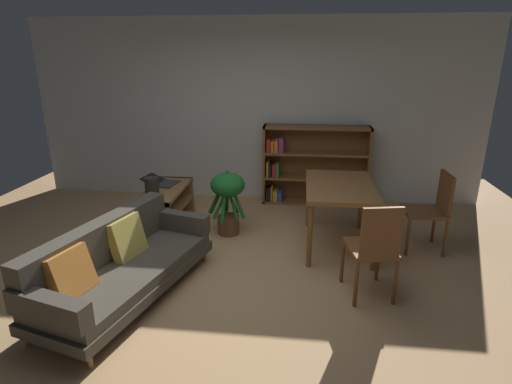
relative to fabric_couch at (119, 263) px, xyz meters
The scene contains 11 objects.
ground_plane 1.02m from the fabric_couch, 18.00° to the left, with size 8.16×8.16×0.00m, color tan.
back_wall_panel 3.29m from the fabric_couch, 73.06° to the left, with size 6.80×0.10×2.70m, color silver.
fabric_couch is the anchor object (origin of this frame).
media_console 1.67m from the fabric_couch, 93.99° to the left, with size 0.46×1.09×0.51m.
open_laptop 1.89m from the fabric_couch, 96.65° to the left, with size 0.48×0.39×0.10m.
desk_speaker 1.41m from the fabric_couch, 96.99° to the left, with size 0.17×0.17×0.24m.
potted_floor_plant 1.69m from the fabric_couch, 63.65° to the left, with size 0.51×0.49×0.84m.
dining_table 2.49m from the fabric_couch, 32.10° to the left, with size 0.78×1.22×0.76m.
dining_chair_near 2.33m from the fabric_couch, ahead, with size 0.48×0.53×0.95m.
dining_chair_far 3.42m from the fabric_couch, 23.16° to the left, with size 0.46×0.43×0.92m.
bookshelf 3.34m from the fabric_couch, 57.99° to the left, with size 1.57×0.32×1.18m.
Camera 1 is at (0.72, -3.47, 2.17)m, focal length 28.46 mm.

